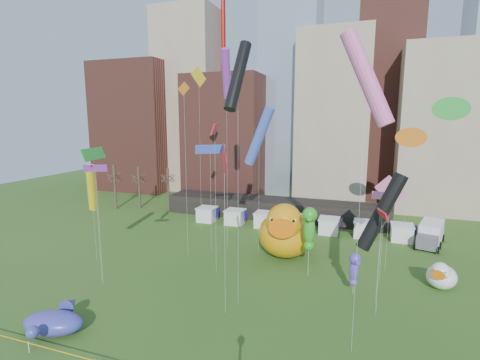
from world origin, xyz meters
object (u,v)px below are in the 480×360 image
at_px(small_duck, 441,276).
at_px(seahorse_green, 309,225).
at_px(big_duck, 286,231).
at_px(whale_inflatable, 55,321).
at_px(box_truck, 431,233).
at_px(seahorse_purple, 354,267).

xyz_separation_m(small_duck, seahorse_green, (-13.15, -1.53, 4.39)).
relative_size(big_duck, whale_inflatable, 1.56).
xyz_separation_m(big_duck, seahorse_green, (3.53, -4.71, 2.45)).
xyz_separation_m(small_duck, box_truck, (1.09, 14.21, 0.17)).
distance_m(big_duck, small_duck, 17.10).
xyz_separation_m(big_duck, seahorse_purple, (8.35, -7.60, -0.39)).
relative_size(big_duck, small_duck, 2.27).
relative_size(big_duck, seahorse_green, 1.26).
bearing_deg(small_duck, box_truck, 105.05).
distance_m(big_duck, seahorse_green, 6.38).
height_order(big_duck, small_duck, big_duck).
distance_m(big_duck, seahorse_purple, 11.30).
height_order(whale_inflatable, box_truck, box_truck).
bearing_deg(seahorse_green, big_duck, 121.37).
height_order(big_duck, seahorse_purple, big_duck).
relative_size(small_duck, whale_inflatable, 0.69).
height_order(big_duck, seahorse_green, seahorse_green).
relative_size(small_duck, box_truck, 0.57).
bearing_deg(whale_inflatable, box_truck, 31.85).
bearing_deg(box_truck, seahorse_green, -116.69).
xyz_separation_m(seahorse_purple, whale_inflatable, (-22.39, -14.44, -1.95)).
bearing_deg(big_duck, box_truck, 25.83).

